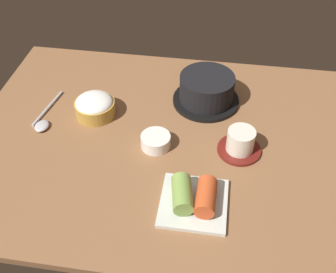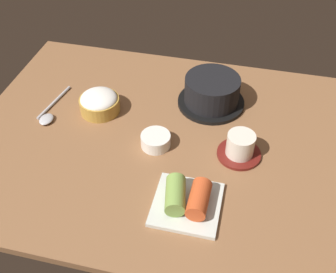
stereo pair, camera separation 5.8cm
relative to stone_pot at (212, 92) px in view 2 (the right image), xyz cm
name	(u,v)px [view 2 (the right image)]	position (x,y,z in cm)	size (l,w,h in cm)	color
dining_table	(162,141)	(-9.92, -16.94, -5.22)	(100.00, 76.00, 2.00)	brown
stone_pot	(212,92)	(0.00, 0.00, 0.00)	(18.62, 18.62, 8.50)	black
rice_bowl	(99,102)	(-29.24, -10.01, -1.27)	(10.88, 10.88, 6.00)	#B78C38
tea_cup_with_saucer	(240,147)	(9.81, -18.29, -1.29)	(10.80, 10.80, 6.52)	maroon
banchan_cup_center	(156,140)	(-10.92, -19.66, -2.43)	(7.47, 7.47, 3.33)	white
kimchi_plate	(187,200)	(0.38, -36.33, -2.09)	(14.60, 14.60, 5.36)	silver
spoon	(49,114)	(-42.14, -15.18, -3.60)	(4.83, 17.55, 1.35)	#B7B7BC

